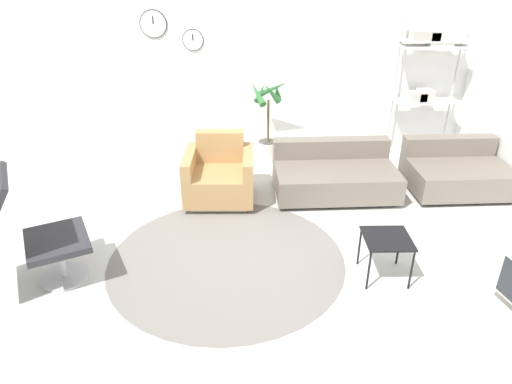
# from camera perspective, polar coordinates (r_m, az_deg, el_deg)

# --- Properties ---
(ground_plane) EXTENTS (12.00, 12.00, 0.00)m
(ground_plane) POSITION_cam_1_polar(r_m,az_deg,el_deg) (4.86, -3.05, -6.49)
(ground_plane) COLOR silver
(wall_back) EXTENTS (12.00, 0.09, 2.80)m
(wall_back) POSITION_cam_1_polar(r_m,az_deg,el_deg) (7.00, -2.58, 16.52)
(wall_back) COLOR white
(wall_back) RESTS_ON ground_plane
(round_rug) EXTENTS (2.36, 2.36, 0.01)m
(round_rug) POSITION_cam_1_polar(r_m,az_deg,el_deg) (4.64, -3.67, -8.32)
(round_rug) COLOR slate
(round_rug) RESTS_ON ground_plane
(lounge_chair) EXTENTS (1.19, 0.99, 1.24)m
(lounge_chair) POSITION_cam_1_polar(r_m,az_deg,el_deg) (4.38, -29.38, -2.82)
(lounge_chair) COLOR #BCBCC1
(lounge_chair) RESTS_ON ground_plane
(armchair_red) EXTENTS (0.84, 0.79, 0.80)m
(armchair_red) POSITION_cam_1_polar(r_m,az_deg,el_deg) (5.63, -4.57, 1.89)
(armchair_red) COLOR silver
(armchair_red) RESTS_ON ground_plane
(couch_low) EXTENTS (1.54, 0.96, 0.62)m
(couch_low) POSITION_cam_1_polar(r_m,az_deg,el_deg) (5.87, 9.76, 1.99)
(couch_low) COLOR black
(couch_low) RESTS_ON ground_plane
(couch_second) EXTENTS (1.24, 0.95, 0.62)m
(couch_second) POSITION_cam_1_polar(r_m,az_deg,el_deg) (6.41, 23.64, 2.19)
(couch_second) COLOR black
(couch_second) RESTS_ON ground_plane
(side_table) EXTENTS (0.42, 0.42, 0.43)m
(side_table) POSITION_cam_1_polar(r_m,az_deg,el_deg) (4.36, 16.05, -6.01)
(side_table) COLOR black
(side_table) RESTS_ON ground_plane
(potted_plant) EXTENTS (0.59, 0.60, 1.19)m
(potted_plant) POSITION_cam_1_polar(r_m,az_deg,el_deg) (6.71, 1.49, 8.01)
(potted_plant) COLOR silver
(potted_plant) RESTS_ON ground_plane
(shelf_unit) EXTENTS (0.94, 0.28, 2.04)m
(shelf_unit) POSITION_cam_1_polar(r_m,az_deg,el_deg) (7.20, 20.84, 14.98)
(shelf_unit) COLOR #BCBCC1
(shelf_unit) RESTS_ON ground_plane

